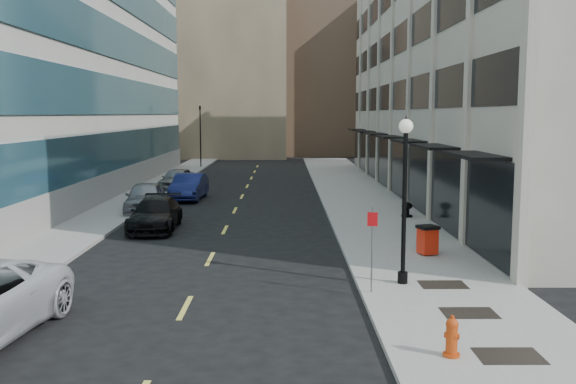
{
  "coord_description": "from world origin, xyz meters",
  "views": [
    {
      "loc": [
        2.75,
        -15.25,
        5.34
      ],
      "look_at": [
        2.9,
        9.41,
        2.32
      ],
      "focal_mm": 40.0,
      "sensor_mm": 36.0,
      "label": 1
    }
  ],
  "objects_px": {
    "car_blue_sedan": "(189,187)",
    "urn_planter": "(407,208)",
    "car_black_pickup": "(155,214)",
    "trash_bin": "(428,239)",
    "lamppost": "(405,186)",
    "fire_hydrant": "(452,337)",
    "car_silver_sedan": "(145,197)",
    "sign_post": "(372,238)",
    "car_grey_sedan": "(177,179)",
    "traffic_signal": "(200,110)"
  },
  "relations": [
    {
      "from": "car_silver_sedan",
      "to": "urn_planter",
      "type": "xyz_separation_m",
      "value": [
        13.75,
        -2.57,
        -0.22
      ]
    },
    {
      "from": "car_black_pickup",
      "to": "car_grey_sedan",
      "type": "xyz_separation_m",
      "value": [
        -1.6,
        15.62,
        0.04
      ]
    },
    {
      "from": "car_black_pickup",
      "to": "traffic_signal",
      "type": "bearing_deg",
      "value": 92.13
    },
    {
      "from": "car_blue_sedan",
      "to": "lamppost",
      "type": "height_order",
      "value": "lamppost"
    },
    {
      "from": "car_grey_sedan",
      "to": "trash_bin",
      "type": "bearing_deg",
      "value": -51.8
    },
    {
      "from": "car_black_pickup",
      "to": "car_blue_sedan",
      "type": "distance_m",
      "value": 10.54
    },
    {
      "from": "trash_bin",
      "to": "urn_planter",
      "type": "xyz_separation_m",
      "value": [
        0.9,
        8.7,
        -0.13
      ]
    },
    {
      "from": "lamppost",
      "to": "urn_planter",
      "type": "relative_size",
      "value": 6.82
    },
    {
      "from": "traffic_signal",
      "to": "trash_bin",
      "type": "bearing_deg",
      "value": -71.27
    },
    {
      "from": "car_black_pickup",
      "to": "fire_hydrant",
      "type": "distance_m",
      "value": 18.63
    },
    {
      "from": "car_silver_sedan",
      "to": "sign_post",
      "type": "relative_size",
      "value": 1.91
    },
    {
      "from": "car_grey_sedan",
      "to": "car_silver_sedan",
      "type": "bearing_deg",
      "value": -82.57
    },
    {
      "from": "car_silver_sedan",
      "to": "lamppost",
      "type": "height_order",
      "value": "lamppost"
    },
    {
      "from": "car_grey_sedan",
      "to": "urn_planter",
      "type": "distance_m",
      "value": 18.85
    },
    {
      "from": "car_blue_sedan",
      "to": "car_black_pickup",
      "type": "bearing_deg",
      "value": -87.62
    },
    {
      "from": "fire_hydrant",
      "to": "lamppost",
      "type": "bearing_deg",
      "value": 111.95
    },
    {
      "from": "fire_hydrant",
      "to": "trash_bin",
      "type": "height_order",
      "value": "trash_bin"
    },
    {
      "from": "fire_hydrant",
      "to": "urn_planter",
      "type": "bearing_deg",
      "value": 104.52
    },
    {
      "from": "trash_bin",
      "to": "car_blue_sedan",
      "type": "bearing_deg",
      "value": 105.58
    },
    {
      "from": "car_black_pickup",
      "to": "urn_planter",
      "type": "relative_size",
      "value": 6.7
    },
    {
      "from": "fire_hydrant",
      "to": "trash_bin",
      "type": "xyz_separation_m",
      "value": [
        1.7,
        10.03,
        0.15
      ]
    },
    {
      "from": "car_silver_sedan",
      "to": "sign_post",
      "type": "height_order",
      "value": "sign_post"
    },
    {
      "from": "car_blue_sedan",
      "to": "urn_planter",
      "type": "bearing_deg",
      "value": -30.34
    },
    {
      "from": "car_black_pickup",
      "to": "car_silver_sedan",
      "type": "distance_m",
      "value": 5.54
    },
    {
      "from": "car_silver_sedan",
      "to": "car_grey_sedan",
      "type": "xyz_separation_m",
      "value": [
        0.0,
        10.31,
        -0.05
      ]
    },
    {
      "from": "car_black_pickup",
      "to": "urn_planter",
      "type": "height_order",
      "value": "car_black_pickup"
    },
    {
      "from": "car_blue_sedan",
      "to": "fire_hydrant",
      "type": "height_order",
      "value": "car_blue_sedan"
    },
    {
      "from": "traffic_signal",
      "to": "car_black_pickup",
      "type": "relative_size",
      "value": 1.38
    },
    {
      "from": "car_grey_sedan",
      "to": "trash_bin",
      "type": "relative_size",
      "value": 4.17
    },
    {
      "from": "car_black_pickup",
      "to": "trash_bin",
      "type": "height_order",
      "value": "car_black_pickup"
    },
    {
      "from": "car_black_pickup",
      "to": "trash_bin",
      "type": "distance_m",
      "value": 12.74
    },
    {
      "from": "car_blue_sedan",
      "to": "sign_post",
      "type": "height_order",
      "value": "sign_post"
    },
    {
      "from": "car_black_pickup",
      "to": "car_grey_sedan",
      "type": "bearing_deg",
      "value": 94.11
    },
    {
      "from": "car_blue_sedan",
      "to": "sign_post",
      "type": "relative_size",
      "value": 1.94
    },
    {
      "from": "car_blue_sedan",
      "to": "sign_post",
      "type": "bearing_deg",
      "value": -66.09
    },
    {
      "from": "traffic_signal",
      "to": "lamppost",
      "type": "xyz_separation_m",
      "value": [
        11.9,
        -44.0,
        -2.54
      ]
    },
    {
      "from": "car_silver_sedan",
      "to": "car_grey_sedan",
      "type": "distance_m",
      "value": 10.31
    },
    {
      "from": "car_black_pickup",
      "to": "car_grey_sedan",
      "type": "distance_m",
      "value": 15.7
    },
    {
      "from": "car_black_pickup",
      "to": "trash_bin",
      "type": "bearing_deg",
      "value": -29.69
    },
    {
      "from": "traffic_signal",
      "to": "car_grey_sedan",
      "type": "distance_m",
      "value": 19.05
    },
    {
      "from": "car_blue_sedan",
      "to": "urn_planter",
      "type": "xyz_separation_m",
      "value": [
        12.15,
        -7.81,
        -0.2
      ]
    },
    {
      "from": "car_black_pickup",
      "to": "fire_hydrant",
      "type": "height_order",
      "value": "car_black_pickup"
    },
    {
      "from": "sign_post",
      "to": "urn_planter",
      "type": "relative_size",
      "value": 3.36
    },
    {
      "from": "traffic_signal",
      "to": "trash_bin",
      "type": "relative_size",
      "value": 6.41
    },
    {
      "from": "car_grey_sedan",
      "to": "urn_planter",
      "type": "xyz_separation_m",
      "value": [
        13.75,
        -12.89,
        -0.16
      ]
    },
    {
      "from": "car_silver_sedan",
      "to": "trash_bin",
      "type": "distance_m",
      "value": 17.1
    },
    {
      "from": "car_black_pickup",
      "to": "car_silver_sedan",
      "type": "bearing_deg",
      "value": 105.04
    },
    {
      "from": "car_silver_sedan",
      "to": "lamppost",
      "type": "xyz_separation_m",
      "value": [
        11.2,
        -15.31,
        2.35
      ]
    },
    {
      "from": "trash_bin",
      "to": "lamppost",
      "type": "relative_size",
      "value": 0.21
    },
    {
      "from": "trash_bin",
      "to": "sign_post",
      "type": "xyz_separation_m",
      "value": [
        -2.75,
        -5.04,
        1.04
      ]
    }
  ]
}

